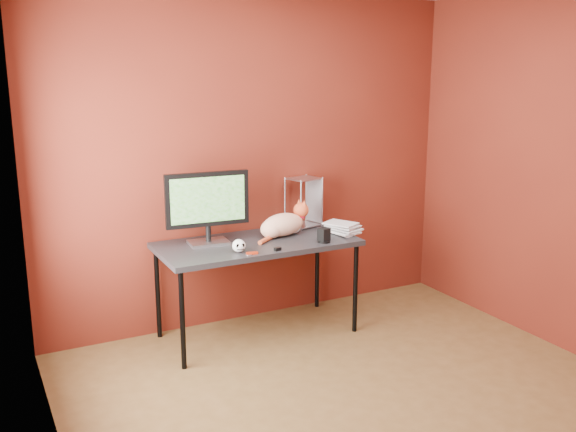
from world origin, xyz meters
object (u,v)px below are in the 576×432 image
speaker (324,236)px  monitor (207,204)px  skull_mug (239,246)px  book_stack (336,174)px  desk (257,248)px  cat (283,224)px

speaker → monitor: bearing=138.4°
skull_mug → book_stack: (0.86, 0.10, 0.44)m
skull_mug → monitor: bearing=118.4°
desk → monitor: size_ratio=2.39×
desk → speaker: (0.44, -0.25, 0.10)m
speaker → book_stack: bearing=20.5°
skull_mug → book_stack: book_stack is taller
skull_mug → speaker: size_ratio=0.89×
cat → book_stack: bearing=-36.1°
monitor → speaker: size_ratio=5.74×
speaker → cat: bearing=103.1°
desk → cat: cat is taller
book_stack → skull_mug: bearing=-173.3°
cat → skull_mug: bearing=-164.2°
desk → book_stack: 0.83m
monitor → book_stack: size_ratio=0.64×
cat → desk: bearing=-178.9°
cat → speaker: cat is taller
monitor → cat: bearing=0.6°
speaker → book_stack: (0.19, 0.15, 0.44)m
book_stack → monitor: bearing=168.3°
cat → skull_mug: size_ratio=5.43×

